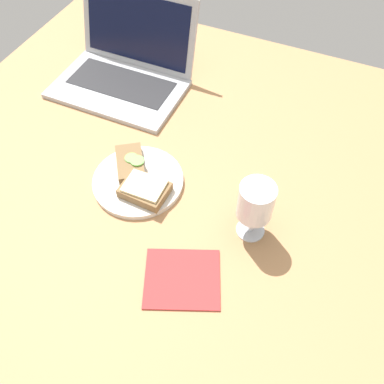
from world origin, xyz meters
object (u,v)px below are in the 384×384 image
sandwich_with_cucumber (130,163)px  wine_glass (256,204)px  napkin (182,279)px  sandwich_with_cheese (145,189)px  plate (138,181)px  laptop (126,66)px

sandwich_with_cucumber → wine_glass: size_ratio=0.84×
wine_glass → napkin: (-8.57, -16.27, -9.48)cm
sandwich_with_cheese → wine_glass: 25.75cm
plate → sandwich_with_cucumber: sandwich_with_cucumber is taller
wine_glass → laptop: 59.85cm
sandwich_with_cheese → laptop: 42.57cm
wine_glass → napkin: size_ratio=0.98×
laptop → plate: bearing=-57.0°
napkin → laptop: bearing=128.9°
laptop → napkin: 64.67cm
plate → sandwich_with_cheese: sandwich_with_cheese is taller
sandwich_with_cheese → laptop: laptop is taller
napkin → wine_glass: bearing=62.2°
plate → laptop: 38.53cm
plate → laptop: (-20.86, 32.12, 4.19)cm
sandwich_with_cheese → sandwich_with_cucumber: size_ratio=0.86×
sandwich_with_cucumber → napkin: 31.16cm
wine_glass → napkin: 20.69cm
sandwich_with_cucumber → napkin: sandwich_with_cucumber is taller
laptop → napkin: (40.48, -50.22, -4.64)cm
sandwich_with_cheese → sandwich_with_cucumber: bearing=140.7°
wine_glass → napkin: bearing=-117.8°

